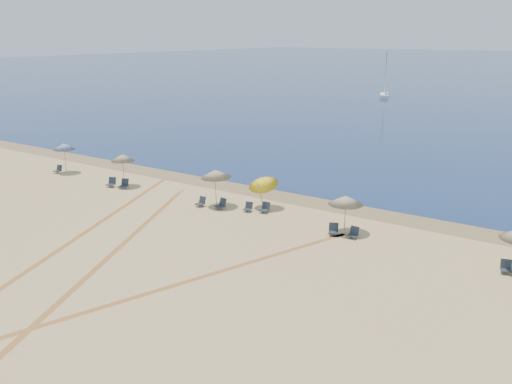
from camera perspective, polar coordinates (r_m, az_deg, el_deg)
wet_sand at (r=41.05m, az=3.13°, el=-0.45°), size 500.00×500.00×0.00m
umbrella_0 at (r=50.66m, az=-19.34°, el=4.49°), size 1.87×1.87×2.62m
umbrella_1 at (r=44.74m, az=-13.70°, el=3.49°), size 1.86×1.86×2.61m
umbrella_2 at (r=38.49m, az=-4.21°, el=1.92°), size 2.11×2.14×2.63m
umbrella_3 at (r=38.00m, az=0.72°, el=1.08°), size 2.08×2.14×2.48m
umbrella_4 at (r=33.72m, az=9.31°, el=-0.83°), size 2.13×2.13×2.33m
chair_0 at (r=50.98m, az=-19.87°, el=2.23°), size 0.63×0.71×0.67m
chair_1 at (r=45.06m, az=-14.80°, el=0.96°), size 0.82×0.88×0.74m
chair_2 at (r=44.40m, az=-13.54°, el=0.81°), size 0.80×0.86×0.72m
chair_3 at (r=38.81m, az=-5.73°, el=-1.05°), size 0.60×0.69×0.67m
chair_4 at (r=38.12m, az=-3.64°, el=-1.27°), size 0.76×0.84×0.74m
chair_5 at (r=37.52m, az=-0.81°, el=-1.60°), size 0.64×0.71×0.63m
chair_6 at (r=37.30m, az=0.93°, el=-1.67°), size 0.61×0.70×0.69m
chair_7 at (r=33.54m, az=8.06°, el=-3.90°), size 0.80×0.85×0.70m
chair_8 at (r=33.23m, az=10.10°, el=-4.21°), size 0.56×0.65×0.66m
chair_9 at (r=30.86m, az=24.57°, el=-7.12°), size 0.70×0.77×0.66m
sailboat_1 at (r=109.30m, az=13.29°, el=10.95°), size 3.49×5.98×8.70m
tire_tracks at (r=31.28m, az=-14.59°, el=-6.39°), size 46.07×43.11×0.00m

